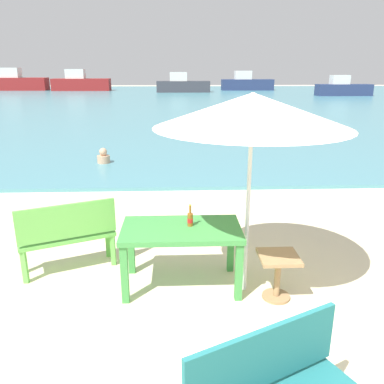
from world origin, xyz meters
TOP-DOWN VIEW (x-y plane):
  - ground_plane at (0.00, 0.00)m, footprint 120.00×120.00m
  - sea_water at (0.00, 30.00)m, footprint 120.00×50.00m
  - picnic_table_green at (-0.41, 1.12)m, footprint 1.40×0.80m
  - beer_bottle_amber at (-0.30, 1.17)m, footprint 0.07×0.07m
  - patio_umbrella at (0.34, 0.99)m, footprint 2.10×2.10m
  - side_table_wood at (0.68, 0.79)m, footprint 0.44×0.44m
  - bench_green_left at (-1.85, 1.53)m, footprint 1.25×0.80m
  - swimmer_person at (-2.43, 7.38)m, footprint 0.34×0.34m
  - boat_fishing_trawler at (7.84, 43.85)m, footprint 5.96×1.63m
  - boat_barge at (-11.24, 43.72)m, footprint 6.47×1.76m
  - boat_cargo_ship at (0.32, 40.14)m, footprint 5.64×1.54m
  - boat_ferry at (-18.82, 44.61)m, footprint 6.90×1.88m
  - boat_tanker at (15.15, 33.99)m, footprint 5.06×1.38m

SIDE VIEW (x-z plane):
  - ground_plane at x=0.00m, z-range 0.00..0.00m
  - sea_water at x=0.00m, z-range 0.00..0.08m
  - swimmer_person at x=-2.43m, z-range 0.03..0.44m
  - side_table_wood at x=0.68m, z-range 0.08..0.62m
  - bench_green_left at x=-1.85m, z-range 0.07..1.02m
  - picnic_table_green at x=-0.41m, z-range 0.27..1.03m
  - boat_tanker at x=15.15m, z-range -0.18..1.66m
  - boat_cargo_ship at x=0.32m, z-range -0.21..1.84m
  - beer_bottle_amber at x=-0.30m, z-range 0.72..0.99m
  - boat_fishing_trawler at x=7.84m, z-range -0.22..1.94m
  - boat_barge at x=-11.24m, z-range -0.25..2.10m
  - boat_ferry at x=-18.82m, z-range -0.27..2.24m
  - patio_umbrella at x=0.34m, z-range 0.97..3.27m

